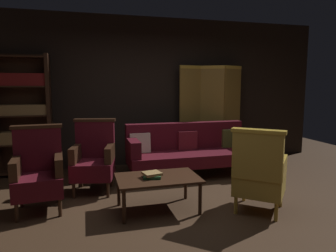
% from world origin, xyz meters
% --- Properties ---
extents(ground_plane, '(10.00, 10.00, 0.00)m').
position_xyz_m(ground_plane, '(0.00, 0.00, 0.00)').
color(ground_plane, '#3D2819').
extents(back_wall, '(7.20, 0.10, 2.80)m').
position_xyz_m(back_wall, '(0.00, 2.45, 1.40)').
color(back_wall, black).
rests_on(back_wall, ground_plane).
extents(folding_screen, '(1.28, 0.28, 1.90)m').
position_xyz_m(folding_screen, '(1.24, 2.13, 0.99)').
color(folding_screen, olive).
rests_on(folding_screen, ground_plane).
extents(bookshelf, '(0.90, 0.32, 2.05)m').
position_xyz_m(bookshelf, '(-2.15, 2.19, 1.07)').
color(bookshelf, '#382114').
rests_on(bookshelf, ground_plane).
extents(velvet_couch, '(2.12, 0.78, 0.88)m').
position_xyz_m(velvet_couch, '(0.55, 1.45, 0.45)').
color(velvet_couch, '#382114').
rests_on(velvet_couch, ground_plane).
extents(coffee_table, '(1.00, 0.64, 0.42)m').
position_xyz_m(coffee_table, '(-0.31, 0.13, 0.37)').
color(coffee_table, '#382114').
rests_on(coffee_table, ground_plane).
extents(armchair_gilt_accent, '(0.82, 0.81, 1.04)m').
position_xyz_m(armchair_gilt_accent, '(0.84, -0.26, 0.49)').
color(armchair_gilt_accent, gold).
rests_on(armchair_gilt_accent, ground_plane).
extents(armchair_wing_left, '(0.63, 0.62, 1.04)m').
position_xyz_m(armchair_wing_left, '(-1.72, 0.52, 0.49)').
color(armchair_wing_left, '#382114').
rests_on(armchair_wing_left, ground_plane).
extents(armchair_wing_right, '(0.69, 0.68, 1.04)m').
position_xyz_m(armchair_wing_right, '(-1.04, 1.05, 0.49)').
color(armchair_wing_right, '#382114').
rests_on(armchair_wing_right, ground_plane).
extents(potted_plant, '(0.49, 0.49, 0.78)m').
position_xyz_m(potted_plant, '(-1.02, 1.79, 0.45)').
color(potted_plant, brown).
rests_on(potted_plant, ground_plane).
extents(book_green_cloth, '(0.25, 0.23, 0.03)m').
position_xyz_m(book_green_cloth, '(-0.38, 0.12, 0.44)').
color(book_green_cloth, '#1E4C28').
rests_on(book_green_cloth, coffee_table).
extents(book_tan_leather, '(0.24, 0.22, 0.03)m').
position_xyz_m(book_tan_leather, '(-0.38, 0.12, 0.47)').
color(book_tan_leather, '#9E7A47').
rests_on(book_tan_leather, book_green_cloth).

